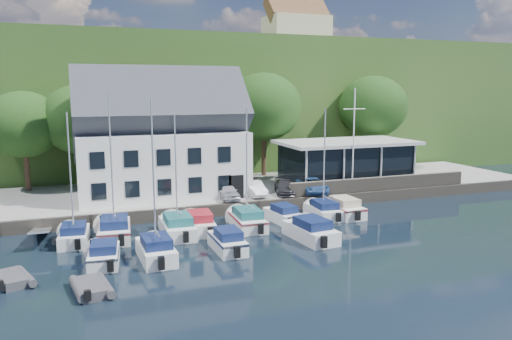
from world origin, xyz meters
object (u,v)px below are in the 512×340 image
(boat_r1_3, at_px, (199,221))
(boat_r2_1, at_px, (154,184))
(boat_r1_0, at_px, (71,182))
(boat_r2_3, at_px, (310,228))
(boat_r2_2, at_px, (227,239))
(boat_r1_7, at_px, (343,206))
(car_blue, at_px, (312,185))
(flagpole, at_px, (354,140))
(boat_r1_1, at_px, (112,171))
(boat_r1_4, at_px, (247,167))
(dinghy_0, at_px, (13,277))
(car_dgrey, at_px, (285,187))
(club_pavilion, at_px, (346,161))
(dinghy_1, at_px, (91,286))
(boat_r1_6, at_px, (324,165))
(boat_r1_5, at_px, (283,213))
(boat_r1_2, at_px, (176,170))
(harbor_building, at_px, (161,145))
(car_white, at_px, (254,188))
(boat_r2_0, at_px, (104,253))
(car_silver, at_px, (227,191))

(boat_r1_3, distance_m, boat_r2_1, 7.44)
(boat_r1_0, bearing_deg, boat_r2_3, -11.79)
(boat_r1_0, bearing_deg, boat_r2_2, -22.97)
(boat_r2_1, bearing_deg, boat_r1_7, 17.09)
(car_blue, height_order, flagpole, flagpole)
(boat_r1_1, height_order, boat_r2_1, boat_r1_1)
(boat_r1_4, xyz_separation_m, dinghy_0, (-15.11, -5.84, -4.19))
(car_dgrey, bearing_deg, club_pavilion, 39.15)
(boat_r1_0, distance_m, boat_r1_1, 2.68)
(club_pavilion, xyz_separation_m, boat_r1_4, (-13.40, -8.84, 1.48))
(boat_r1_0, relative_size, dinghy_1, 2.70)
(boat_r1_7, bearing_deg, dinghy_0, -166.08)
(boat_r1_1, bearing_deg, boat_r2_1, -64.05)
(car_dgrey, bearing_deg, flagpole, 12.37)
(boat_r2_1, distance_m, dinghy_0, 8.86)
(car_dgrey, xyz_separation_m, boat_r1_3, (-9.10, -5.53, -0.85))
(boat_r1_3, distance_m, boat_r1_6, 10.83)
(boat_r1_6, xyz_separation_m, boat_r2_2, (-9.59, -5.26, -3.54))
(boat_r1_5, distance_m, boat_r1_7, 5.27)
(boat_r2_1, bearing_deg, dinghy_0, -173.73)
(boat_r1_5, distance_m, dinghy_0, 19.34)
(boat_r1_0, distance_m, boat_r1_3, 9.12)
(club_pavilion, relative_size, dinghy_0, 4.53)
(boat_r2_2, bearing_deg, boat_r1_2, 117.16)
(boat_r1_7, bearing_deg, boat_r1_1, 178.77)
(harbor_building, relative_size, car_white, 3.78)
(boat_r1_6, bearing_deg, boat_r2_2, -147.74)
(flagpole, xyz_separation_m, dinghy_0, (-27.09, -10.99, -5.26))
(car_dgrey, distance_m, boat_r2_2, 13.38)
(car_blue, distance_m, boat_r1_2, 14.65)
(flagpole, bearing_deg, boat_r1_5, -152.56)
(car_dgrey, height_order, boat_r1_5, car_dgrey)
(boat_r1_7, distance_m, boat_r2_0, 19.47)
(car_dgrey, relative_size, boat_r1_1, 0.43)
(club_pavilion, xyz_separation_m, boat_r1_2, (-18.61, -8.99, 1.58))
(club_pavilion, bearing_deg, boat_r1_4, -146.59)
(harbor_building, height_order, boat_r2_0, harbor_building)
(car_silver, relative_size, boat_r1_1, 0.39)
(car_dgrey, bearing_deg, boat_r2_0, -129.66)
(boat_r1_3, xyz_separation_m, boat_r2_0, (-6.85, -4.67, -0.06))
(car_blue, relative_size, boat_r1_5, 0.78)
(car_silver, height_order, boat_r2_3, car_silver)
(club_pavilion, distance_m, dinghy_1, 30.32)
(boat_r1_7, bearing_deg, boat_r1_5, 178.70)
(boat_r1_6, distance_m, dinghy_1, 20.57)
(boat_r1_4, relative_size, dinghy_1, 2.95)
(boat_r1_1, relative_size, boat_r1_2, 1.02)
(car_dgrey, height_order, boat_r1_3, car_dgrey)
(flagpole, xyz_separation_m, boat_r1_2, (-17.19, -5.30, -0.97))
(boat_r2_3, bearing_deg, boat_r1_7, 36.50)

